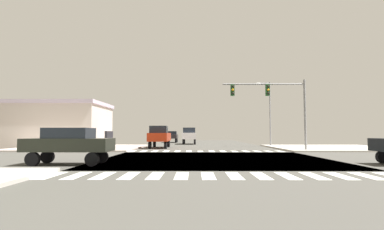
{
  "coord_description": "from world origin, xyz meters",
  "views": [
    {
      "loc": [
        -1.27,
        -18.45,
        1.63
      ],
      "look_at": [
        -1.47,
        6.28,
        3.14
      ],
      "focal_mm": 27.2,
      "sensor_mm": 36.0,
      "label": 1
    }
  ],
  "objects": [
    {
      "name": "street_lamp",
      "position": [
        7.66,
        16.69,
        4.67
      ],
      "size": [
        1.78,
        0.32,
        7.77
      ],
      "color": "gray",
      "rests_on": "ground"
    },
    {
      "name": "crosswalk_near",
      "position": [
        -0.25,
        -7.3,
        0.0
      ],
      "size": [
        13.5,
        2.0,
        0.01
      ],
      "color": "white",
      "rests_on": "ground"
    },
    {
      "name": "sedan_inner_5",
      "position": [
        -5.0,
        30.2,
        1.12
      ],
      "size": [
        1.8,
        4.3,
        1.88
      ],
      "rotation": [
        0.0,
        0.0,
        3.14
      ],
      "color": "black",
      "rests_on": "ground"
    },
    {
      "name": "bank_building",
      "position": [
        -18.45,
        14.49,
        2.53
      ],
      "size": [
        15.38,
        7.81,
        5.04
      ],
      "color": "beige",
      "rests_on": "ground"
    },
    {
      "name": "traffic_signal_mast",
      "position": [
        5.71,
        7.46,
        4.75
      ],
      "size": [
        7.44,
        0.55,
        6.39
      ],
      "color": "gray",
      "rests_on": "ground"
    },
    {
      "name": "ground",
      "position": [
        0.0,
        0.0,
        -0.03
      ],
      "size": [
        90.0,
        90.0,
        0.05
      ],
      "color": "#42413C"
    },
    {
      "name": "crosswalk_far",
      "position": [
        -0.25,
        7.3,
        0.0
      ],
      "size": [
        13.5,
        2.0,
        0.01
      ],
      "color": "white",
      "rests_on": "ground"
    },
    {
      "name": "sidewalk_corner_ne",
      "position": [
        13.0,
        12.0,
        0.07
      ],
      "size": [
        12.0,
        12.0,
        0.14
      ],
      "color": "#B2ADA3",
      "rests_on": "ground"
    },
    {
      "name": "sedan_farside_1",
      "position": [
        -7.72,
        -3.5,
        1.12
      ],
      "size": [
        4.3,
        1.8,
        1.88
      ],
      "rotation": [
        0.0,
        0.0,
        1.57
      ],
      "color": "black",
      "rests_on": "ground"
    },
    {
      "name": "suv_nearside_1",
      "position": [
        -2.0,
        23.32,
        1.39
      ],
      "size": [
        1.96,
        4.6,
        2.34
      ],
      "rotation": [
        0.0,
        0.0,
        3.14
      ],
      "color": "black",
      "rests_on": "ground"
    },
    {
      "name": "sidewalk_corner_nw",
      "position": [
        -13.0,
        12.0,
        0.07
      ],
      "size": [
        12.0,
        12.0,
        0.14
      ],
      "color": "#B4A79E",
      "rests_on": "ground"
    },
    {
      "name": "pickup_queued_1",
      "position": [
        -5.0,
        12.72,
        1.29
      ],
      "size": [
        2.0,
        5.1,
        2.35
      ],
      "rotation": [
        0.0,
        0.0,
        3.14
      ],
      "color": "black",
      "rests_on": "ground"
    }
  ]
}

